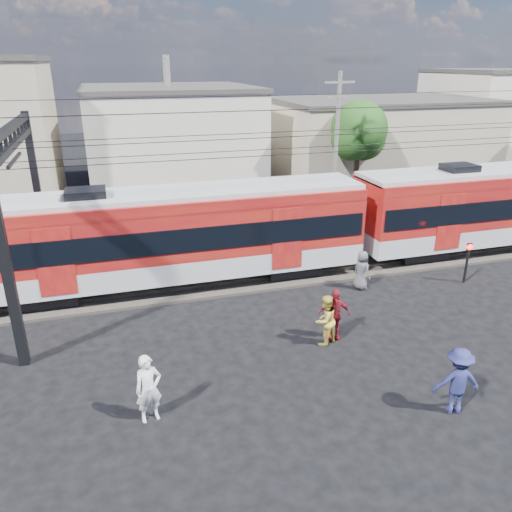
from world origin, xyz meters
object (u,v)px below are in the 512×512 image
(pedestrian_a, at_px, (149,389))
(crossing_signal, at_px, (468,255))
(commuter_train, at_px, (178,232))
(pedestrian_c, at_px, (457,381))

(pedestrian_a, height_order, crossing_signal, pedestrian_a)
(commuter_train, bearing_deg, pedestrian_c, -60.29)
(commuter_train, xyz_separation_m, crossing_signal, (11.86, -3.24, -1.14))
(commuter_train, relative_size, pedestrian_c, 25.70)
(crossing_signal, bearing_deg, pedestrian_c, -129.68)
(pedestrian_a, bearing_deg, crossing_signal, 8.57)
(pedestrian_a, height_order, pedestrian_c, pedestrian_c)
(commuter_train, distance_m, crossing_signal, 12.35)
(commuter_train, xyz_separation_m, pedestrian_a, (-2.08, -8.34, -1.43))
(commuter_train, distance_m, pedestrian_c, 12.05)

